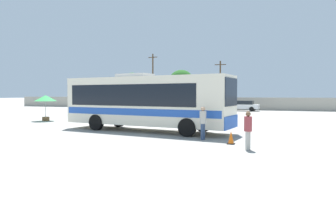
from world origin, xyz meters
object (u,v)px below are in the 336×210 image
parked_car_second_maroon (204,105)px  traffic_cone_on_apron (231,138)px  utility_pole_far (153,80)px  attendant_by_bus_door (203,121)px  coach_bus_cream_blue (144,100)px  parked_car_leftmost_black (168,104)px  roadside_tree_left (132,81)px  parked_car_third_white (243,105)px  passenger_waiting_on_apron (248,128)px  utility_pole_near (220,84)px  vendor_umbrella_near_gate_green (46,99)px  roadside_tree_midleft (181,80)px

parked_car_second_maroon → traffic_cone_on_apron: parked_car_second_maroon is taller
utility_pole_far → attendant_by_bus_door: bearing=-63.3°
coach_bus_cream_blue → parked_car_leftmost_black: 27.12m
parked_car_second_maroon → roadside_tree_left: bearing=152.7°
parked_car_third_white → roadside_tree_left: bearing=160.5°
parked_car_leftmost_black → attendant_by_bus_door: bearing=-66.7°
parked_car_leftmost_black → roadside_tree_left: bearing=142.2°
attendant_by_bus_door → utility_pole_far: 38.10m
parked_car_second_maroon → passenger_waiting_on_apron: bearing=-73.4°
utility_pole_far → parked_car_leftmost_black: bearing=-48.6°
coach_bus_cream_blue → utility_pole_near: bearing=91.4°
coach_bus_cream_blue → parked_car_second_maroon: (-2.05, 25.57, -1.19)m
vendor_umbrella_near_gate_green → roadside_tree_left: (-6.23, 29.78, 2.96)m
vendor_umbrella_near_gate_green → traffic_cone_on_apron: (17.44, -7.24, -1.65)m
vendor_umbrella_near_gate_green → utility_pole_near: bearing=68.9°
traffic_cone_on_apron → vendor_umbrella_near_gate_green: bearing=157.5°
coach_bus_cream_blue → roadside_tree_left: bearing=117.6°
vendor_umbrella_near_gate_green → roadside_tree_midleft: (2.69, 31.78, 3.03)m
parked_car_second_maroon → roadside_tree_midleft: (-6.61, 10.01, 4.20)m
parked_car_leftmost_black → utility_pole_near: size_ratio=0.58×
roadside_tree_left → passenger_waiting_on_apron: bearing=-57.3°
coach_bus_cream_blue → traffic_cone_on_apron: (6.09, -3.44, -1.67)m
roadside_tree_left → roadside_tree_midleft: 9.15m
attendant_by_bus_door → passenger_waiting_on_apron: size_ratio=1.05×
attendant_by_bus_door → traffic_cone_on_apron: size_ratio=2.71×
coach_bus_cream_blue → parked_car_second_maroon: 25.68m
parked_car_second_maroon → roadside_tree_left: 17.96m
roadside_tree_left → vendor_umbrella_near_gate_green: bearing=-78.2°
vendor_umbrella_near_gate_green → utility_pole_near: (10.61, 27.53, 2.08)m
attendant_by_bus_door → roadside_tree_left: bearing=121.5°
utility_pole_near → roadside_tree_midleft: 9.04m
utility_pole_near → roadside_tree_left: (-16.84, 2.25, 0.88)m
roadside_tree_midleft → traffic_cone_on_apron: (14.75, -39.02, -4.68)m
passenger_waiting_on_apron → vendor_umbrella_near_gate_green: bearing=155.0°
parked_car_third_white → parked_car_leftmost_black: bearing=-179.0°
parked_car_leftmost_black → utility_pole_far: bearing=131.4°
vendor_umbrella_near_gate_green → parked_car_leftmost_black: bearing=80.8°
passenger_waiting_on_apron → utility_pole_far: 41.23m
attendant_by_bus_door → utility_pole_far: (-17.02, 33.86, 3.90)m
roadside_tree_left → traffic_cone_on_apron: roadside_tree_left is taller
coach_bus_cream_blue → traffic_cone_on_apron: coach_bus_cream_blue is taller
vendor_umbrella_near_gate_green → passenger_waiting_on_apron: bearing=-25.0°
roadside_tree_left → roadside_tree_midleft: roadside_tree_midleft is taller
traffic_cone_on_apron → parked_car_third_white: bearing=95.1°
parked_car_third_white → utility_pole_near: (-4.20, 5.19, 3.27)m
parked_car_leftmost_black → parked_car_third_white: parked_car_leftmost_black is taller
passenger_waiting_on_apron → traffic_cone_on_apron: passenger_waiting_on_apron is taller
parked_car_second_maroon → parked_car_third_white: (5.51, 0.57, -0.02)m
roadside_tree_midleft → passenger_waiting_on_apron: bearing=-68.8°
parked_car_leftmost_black → roadside_tree_midleft: (-0.90, 9.63, 4.19)m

